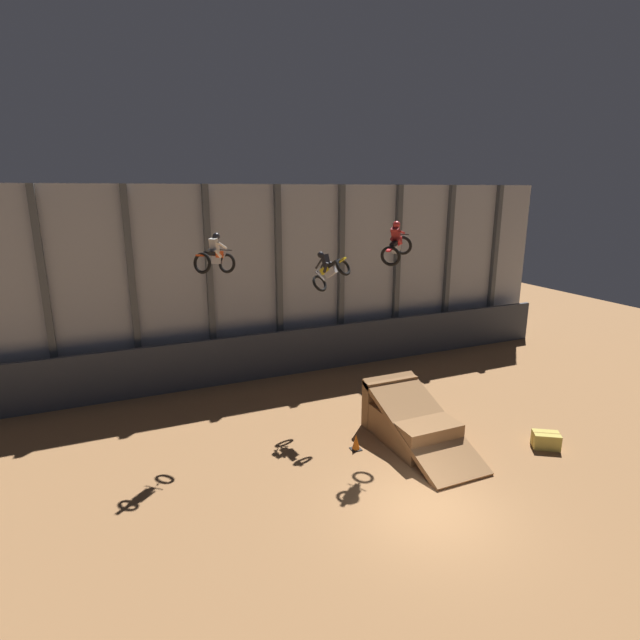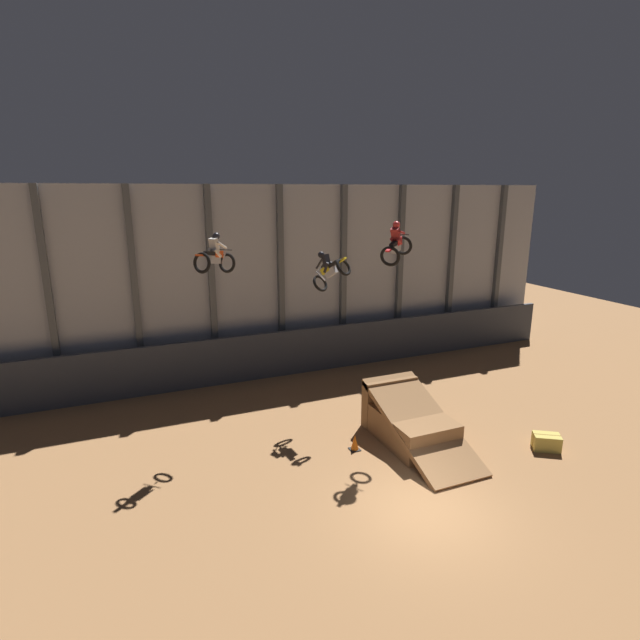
{
  "view_description": "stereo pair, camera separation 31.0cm",
  "coord_description": "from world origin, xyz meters",
  "px_view_note": "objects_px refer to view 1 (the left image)",
  "views": [
    {
      "loc": [
        -7.85,
        -10.2,
        8.94
      ],
      "look_at": [
        -0.38,
        6.83,
        4.06
      ],
      "focal_mm": 28.0,
      "sensor_mm": 36.0,
      "label": 1
    },
    {
      "loc": [
        -7.57,
        -10.32,
        8.94
      ],
      "look_at": [
        -0.38,
        6.83,
        4.06
      ],
      "focal_mm": 28.0,
      "sensor_mm": 36.0,
      "label": 2
    }
  ],
  "objects_px": {
    "traffic_cone_near_ramp": "(356,442)",
    "hay_bale_trackside": "(546,440)",
    "dirt_ramp": "(409,420)",
    "rider_bike_left_air": "(215,257)",
    "rider_bike_center_air": "(329,270)",
    "rider_bike_right_air": "(396,245)"
  },
  "relations": [
    {
      "from": "traffic_cone_near_ramp",
      "to": "hay_bale_trackside",
      "type": "height_order",
      "value": "traffic_cone_near_ramp"
    },
    {
      "from": "dirt_ramp",
      "to": "rider_bike_left_air",
      "type": "distance_m",
      "value": 9.2
    },
    {
      "from": "traffic_cone_near_ramp",
      "to": "hay_bale_trackside",
      "type": "relative_size",
      "value": 0.54
    },
    {
      "from": "dirt_ramp",
      "to": "rider_bike_center_air",
      "type": "height_order",
      "value": "rider_bike_center_air"
    },
    {
      "from": "hay_bale_trackside",
      "to": "rider_bike_right_air",
      "type": "bearing_deg",
      "value": 136.76
    },
    {
      "from": "dirt_ramp",
      "to": "hay_bale_trackside",
      "type": "xyz_separation_m",
      "value": [
        4.09,
        -2.61,
        -0.4
      ]
    },
    {
      "from": "rider_bike_center_air",
      "to": "rider_bike_right_air",
      "type": "relative_size",
      "value": 1.06
    },
    {
      "from": "dirt_ramp",
      "to": "rider_bike_left_air",
      "type": "xyz_separation_m",
      "value": [
        -6.1,
        3.45,
        5.96
      ]
    },
    {
      "from": "rider_bike_right_air",
      "to": "traffic_cone_near_ramp",
      "type": "relative_size",
      "value": 2.94
    },
    {
      "from": "dirt_ramp",
      "to": "hay_bale_trackside",
      "type": "height_order",
      "value": "dirt_ramp"
    },
    {
      "from": "dirt_ramp",
      "to": "rider_bike_right_air",
      "type": "xyz_separation_m",
      "value": [
        -0.02,
        1.26,
        6.34
      ]
    },
    {
      "from": "dirt_ramp",
      "to": "rider_bike_right_air",
      "type": "distance_m",
      "value": 6.46
    },
    {
      "from": "rider_bike_left_air",
      "to": "traffic_cone_near_ramp",
      "type": "distance_m",
      "value": 8.23
    },
    {
      "from": "rider_bike_left_air",
      "to": "rider_bike_right_air",
      "type": "xyz_separation_m",
      "value": [
        6.08,
        -2.19,
        0.38
      ]
    },
    {
      "from": "traffic_cone_near_ramp",
      "to": "hay_bale_trackside",
      "type": "bearing_deg",
      "value": -22.4
    },
    {
      "from": "rider_bike_left_air",
      "to": "dirt_ramp",
      "type": "bearing_deg",
      "value": 20.09
    },
    {
      "from": "traffic_cone_near_ramp",
      "to": "hay_bale_trackside",
      "type": "distance_m",
      "value": 6.79
    },
    {
      "from": "rider_bike_center_air",
      "to": "traffic_cone_near_ramp",
      "type": "relative_size",
      "value": 3.12
    },
    {
      "from": "rider_bike_left_air",
      "to": "rider_bike_center_air",
      "type": "distance_m",
      "value": 4.57
    },
    {
      "from": "dirt_ramp",
      "to": "rider_bike_center_air",
      "type": "distance_m",
      "value": 6.51
    },
    {
      "from": "dirt_ramp",
      "to": "rider_bike_left_air",
      "type": "bearing_deg",
      "value": 150.52
    },
    {
      "from": "dirt_ramp",
      "to": "traffic_cone_near_ramp",
      "type": "distance_m",
      "value": 2.23
    }
  ]
}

